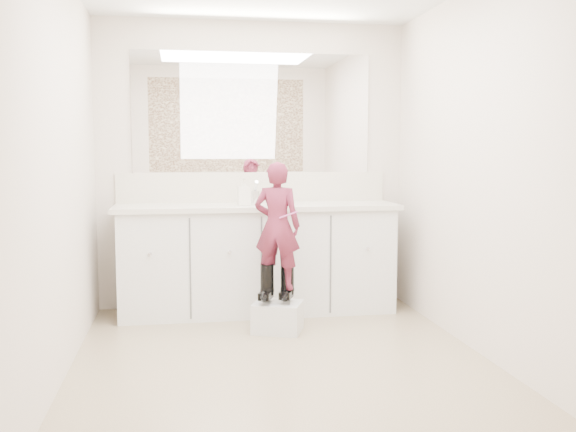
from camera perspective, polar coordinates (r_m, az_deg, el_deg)
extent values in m
plane|color=#806C54|center=(4.20, -0.66, -12.55)|extent=(3.00, 3.00, 0.00)
plane|color=beige|center=(5.47, -3.12, 4.53)|extent=(2.60, 0.00, 2.60)
plane|color=beige|center=(2.51, 4.63, 3.03)|extent=(2.60, 0.00, 2.60)
plane|color=beige|center=(4.00, -19.47, 3.74)|extent=(0.00, 3.00, 3.00)
plane|color=beige|center=(4.38, 16.43, 3.99)|extent=(0.00, 3.00, 3.00)
cube|color=silver|center=(5.27, -2.73, -3.99)|extent=(2.20, 0.55, 0.85)
cube|color=beige|center=(5.20, -2.74, 0.82)|extent=(2.28, 0.58, 0.04)
cube|color=beige|center=(5.46, -3.09, 2.58)|extent=(2.28, 0.03, 0.25)
cube|color=white|center=(5.47, -3.13, 9.14)|extent=(2.00, 0.02, 1.00)
cube|color=#472819|center=(2.54, 4.66, 13.23)|extent=(2.00, 0.01, 1.20)
cylinder|color=silver|center=(5.36, -2.95, 1.72)|extent=(0.08, 0.08, 0.10)
imported|color=beige|center=(5.32, -0.59, 1.62)|extent=(0.11, 0.11, 0.09)
imported|color=white|center=(5.13, -3.94, 2.19)|extent=(0.10, 0.11, 0.22)
cube|color=silver|center=(4.76, -0.92, -8.97)|extent=(0.42, 0.39, 0.22)
imported|color=#A8335B|center=(4.65, -0.97, -0.86)|extent=(0.40, 0.33, 0.93)
cylinder|color=#DA54A8|center=(4.57, 0.05, 0.11)|extent=(0.13, 0.06, 0.06)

